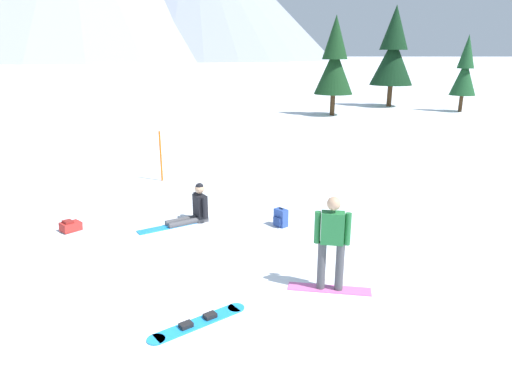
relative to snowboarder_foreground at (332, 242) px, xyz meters
name	(u,v)px	position (x,y,z in m)	size (l,w,h in m)	color
ground_plane	(139,302)	(-3.33, -0.56, -0.94)	(800.00, 800.00, 0.00)	white
snowboarder_foreground	(332,242)	(0.00, 0.00, 0.00)	(1.51, 0.45, 1.77)	pink
snowboarder_midground	(194,209)	(-3.03, 3.32, -0.59)	(1.65, 1.31, 1.00)	#4C4C51
loose_snowboard_near_left	(198,322)	(-2.20, -1.17, -0.92)	(1.52, 1.33, 0.09)	#1E8CD8
backpack_blue	(281,218)	(-0.85, 3.11, -0.72)	(0.38, 0.38, 0.47)	#2D4C9E
backpack_red	(71,226)	(-5.90, 2.60, -0.81)	(0.53, 0.55, 0.28)	red
trail_marker_pole	(161,156)	(-4.77, 7.12, -0.11)	(0.06, 0.06, 1.66)	orange
pine_tree_slender	(335,62)	(2.83, 23.82, 2.55)	(2.57, 2.57, 6.40)	#472D19
pine_tree_twin	(393,52)	(7.90, 29.26, 3.14)	(3.24, 3.24, 7.47)	#472D19
pine_tree_broad	(465,70)	(12.23, 26.15, 1.93)	(1.76, 1.76, 5.27)	#472D19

